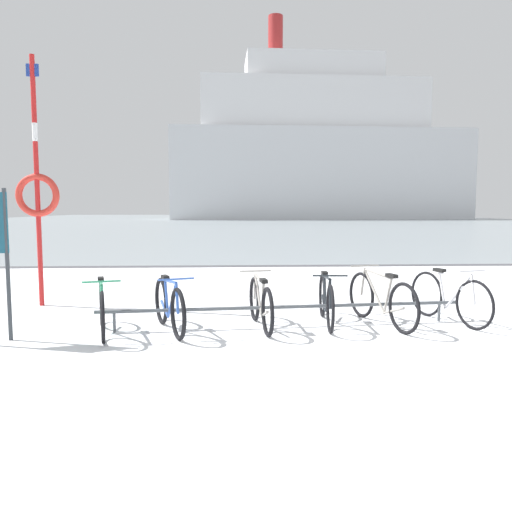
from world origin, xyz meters
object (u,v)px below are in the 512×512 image
object	(u,v)px
bicycle_4	(381,300)
rescue_post	(37,188)
ferry_ship	(316,153)
bicycle_5	(449,297)
bicycle_3	(326,300)
bicycle_1	(169,306)
bicycle_0	(102,308)
bicycle_2	(261,304)

from	to	relation	value
bicycle_4	rescue_post	world-z (taller)	rescue_post
ferry_ship	bicycle_5	bearing A→B (deg)	-97.75
bicycle_3	rescue_post	xyz separation A→B (m)	(-4.60, 1.63, 1.64)
bicycle_4	bicycle_5	world-z (taller)	bicycle_5
bicycle_4	ferry_ship	world-z (taller)	ferry_ship
bicycle_4	bicycle_5	xyz separation A→B (m)	(1.03, 0.10, 0.00)
bicycle_1	bicycle_3	bearing A→B (deg)	8.11
bicycle_0	bicycle_5	distance (m)	4.88
bicycle_4	ferry_ship	bearing A→B (deg)	81.41
bicycle_1	bicycle_5	size ratio (longest dim) A/B	0.99
bicycle_4	rescue_post	size ratio (longest dim) A/B	0.42
bicycle_0	ferry_ship	world-z (taller)	ferry_ship
bicycle_2	bicycle_4	xyz separation A→B (m)	(1.72, 0.10, 0.02)
rescue_post	ferry_ship	xyz separation A→B (m)	(15.70, 66.69, 7.83)
bicycle_5	bicycle_0	bearing A→B (deg)	-174.75
bicycle_0	bicycle_1	size ratio (longest dim) A/B	1.02
bicycle_3	bicycle_4	bearing A→B (deg)	-4.82
bicycle_0	rescue_post	size ratio (longest dim) A/B	0.38
bicycle_2	bicycle_3	size ratio (longest dim) A/B	0.94
bicycle_3	bicycle_5	distance (m)	1.81
bicycle_0	ferry_ship	bearing A→B (deg)	78.36
bicycle_2	rescue_post	size ratio (longest dim) A/B	0.38
bicycle_4	rescue_post	xyz separation A→B (m)	(-5.37, 1.69, 1.62)
bicycle_0	bicycle_4	world-z (taller)	bicycle_4
bicycle_3	rescue_post	size ratio (longest dim) A/B	0.41
bicycle_2	bicycle_3	bearing A→B (deg)	9.92
bicycle_2	bicycle_5	world-z (taller)	bicycle_5
bicycle_5	bicycle_3	bearing A→B (deg)	-178.75
bicycle_0	bicycle_2	xyz separation A→B (m)	(2.11, 0.24, -0.01)
bicycle_1	rescue_post	size ratio (longest dim) A/B	0.37
bicycle_1	rescue_post	world-z (taller)	rescue_post
bicycle_2	bicycle_0	bearing A→B (deg)	-173.45
bicycle_2	ferry_ship	size ratio (longest dim) A/B	0.04
bicycle_2	bicycle_5	size ratio (longest dim) A/B	1.02
bicycle_5	bicycle_1	bearing A→B (deg)	-174.98
bicycle_4	ferry_ship	xyz separation A→B (m)	(10.33, 68.39, 9.45)
bicycle_0	bicycle_4	xyz separation A→B (m)	(3.83, 0.34, 0.02)
bicycle_1	ferry_ship	xyz separation A→B (m)	(13.29, 68.63, 9.47)
bicycle_1	rescue_post	bearing A→B (deg)	141.17
bicycle_0	bicycle_4	size ratio (longest dim) A/B	0.92
bicycle_3	bicycle_4	size ratio (longest dim) A/B	0.98
bicycle_1	bicycle_4	world-z (taller)	bicycle_4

